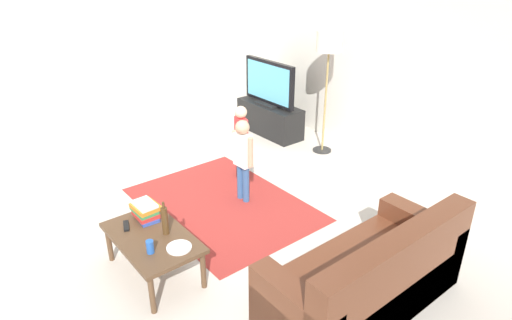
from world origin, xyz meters
TOP-DOWN VIEW (x-y plane):
  - ground at (0.00, 0.00)m, footprint 7.80×7.80m
  - wall_back at (0.00, 3.00)m, footprint 6.00×0.12m
  - wall_left at (-3.00, 0.00)m, footprint 0.12×6.00m
  - area_rug at (-0.35, 0.37)m, footprint 2.20×1.60m
  - tv_stand at (-1.76, 2.30)m, footprint 1.20×0.44m
  - tv at (-1.76, 2.28)m, footprint 1.10×0.28m
  - couch at (1.83, 0.36)m, footprint 0.80×1.80m
  - floor_lamp at (-0.70, 2.45)m, footprint 0.36×0.36m
  - child_near_tv at (-0.82, 1.01)m, footprint 0.32×0.17m
  - child_center at (-0.29, 0.63)m, footprint 0.34×0.17m
  - coffee_table at (0.28, -0.84)m, footprint 1.00×0.60m
  - book_stack at (-0.02, -0.75)m, footprint 0.29×0.23m
  - bottle at (0.33, -0.72)m, footprint 0.06×0.06m
  - tv_remote at (0.00, -0.96)m, footprint 0.18×0.11m
  - soda_can at (0.50, -0.96)m, footprint 0.07×0.07m
  - plate at (0.60, -0.74)m, footprint 0.22×0.22m

SIDE VIEW (x-z plane):
  - ground at x=0.00m, z-range 0.00..0.00m
  - area_rug at x=-0.35m, z-range 0.00..0.01m
  - tv_stand at x=-1.76m, z-range -0.01..0.49m
  - couch at x=1.83m, z-range -0.14..0.72m
  - coffee_table at x=0.28m, z-range 0.16..0.58m
  - plate at x=0.60m, z-range 0.42..0.44m
  - tv_remote at x=0.00m, z-range 0.42..0.44m
  - soda_can at x=0.50m, z-range 0.42..0.54m
  - book_stack at x=-0.02m, z-range 0.42..0.59m
  - bottle at x=0.33m, z-range 0.40..0.73m
  - child_near_tv at x=-0.82m, z-range 0.10..1.08m
  - child_center at x=-0.29m, z-range 0.10..1.13m
  - tv at x=-1.76m, z-range 0.49..1.20m
  - wall_back at x=0.00m, z-range 0.00..2.70m
  - wall_left at x=-3.00m, z-range 0.00..2.70m
  - floor_lamp at x=-0.70m, z-range 0.65..2.43m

